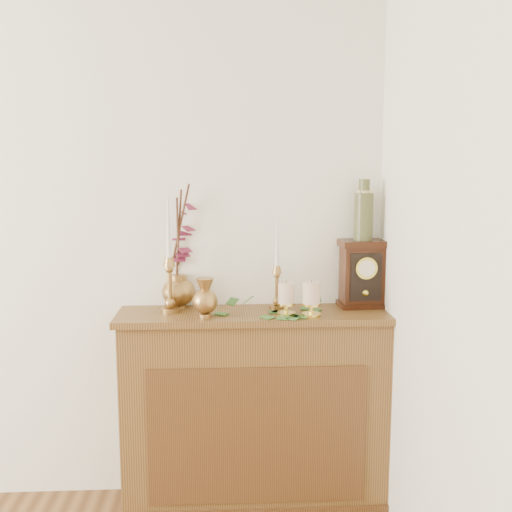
{
  "coord_description": "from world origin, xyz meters",
  "views": [
    {
      "loc": [
        1.27,
        -0.53,
        1.58
      ],
      "look_at": [
        1.4,
        2.05,
        1.19
      ],
      "focal_mm": 42.0,
      "sensor_mm": 36.0,
      "label": 1
    }
  ],
  "objects": [
    {
      "name": "ivy_garland",
      "position": [
        1.44,
        2.06,
        0.95
      ],
      "size": [
        0.5,
        0.21,
        0.09
      ],
      "rotation": [
        0.0,
        0.0,
        -0.3
      ],
      "color": "#326325",
      "rests_on": "console_shelf"
    },
    {
      "name": "candlestick_center",
      "position": [
        1.5,
        2.16,
        1.06
      ],
      "size": [
        0.07,
        0.07,
        0.41
      ],
      "rotation": [
        0.0,
        0.0,
        0.05
      ],
      "color": "#AE7F45",
      "rests_on": "console_shelf"
    },
    {
      "name": "pillar_candle_right",
      "position": [
        1.64,
        2.0,
        1.02
      ],
      "size": [
        0.08,
        0.08,
        0.16
      ],
      "rotation": [
        0.0,
        0.0,
        0.06
      ],
      "color": "#E2C84F",
      "rests_on": "console_shelf"
    },
    {
      "name": "mantel_clock",
      "position": [
        1.9,
        2.17,
        1.08
      ],
      "size": [
        0.22,
        0.16,
        0.31
      ],
      "rotation": [
        0.0,
        0.0,
        0.06
      ],
      "color": "#37170B",
      "rests_on": "console_shelf"
    },
    {
      "name": "console_shelf",
      "position": [
        1.4,
        2.1,
        0.44
      ],
      "size": [
        1.24,
        0.34,
        0.93
      ],
      "color": "brown",
      "rests_on": "ground"
    },
    {
      "name": "ginger_jar",
      "position": [
        1.07,
        2.25,
        1.19
      ],
      "size": [
        0.24,
        0.25,
        0.58
      ],
      "rotation": [
        0.0,
        0.0,
        0.4
      ],
      "color": "#AE7F45",
      "rests_on": "console_shelf"
    },
    {
      "name": "candlestick_left",
      "position": [
        1.02,
        2.11,
        1.1
      ],
      "size": [
        0.09,
        0.09,
        0.51
      ],
      "rotation": [
        0.0,
        0.0,
        0.04
      ],
      "color": "#AE7F45",
      "rests_on": "console_shelf"
    },
    {
      "name": "ceramic_vase",
      "position": [
        1.9,
        2.18,
        1.37
      ],
      "size": [
        0.09,
        0.09,
        0.28
      ],
      "rotation": [
        0.0,
        0.0,
        0.06
      ],
      "color": "#193326",
      "rests_on": "mantel_clock"
    },
    {
      "name": "bud_vase",
      "position": [
        1.18,
        2.0,
        1.02
      ],
      "size": [
        0.11,
        0.11,
        0.18
      ],
      "rotation": [
        0.0,
        0.0,
        0.38
      ],
      "color": "#AE7F45",
      "rests_on": "console_shelf"
    },
    {
      "name": "pillar_candle_left",
      "position": [
        1.53,
        2.03,
        1.01
      ],
      "size": [
        0.08,
        0.08,
        0.16
      ],
      "rotation": [
        0.0,
        0.0,
        0.07
      ],
      "color": "#E2C84F",
      "rests_on": "console_shelf"
    }
  ]
}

